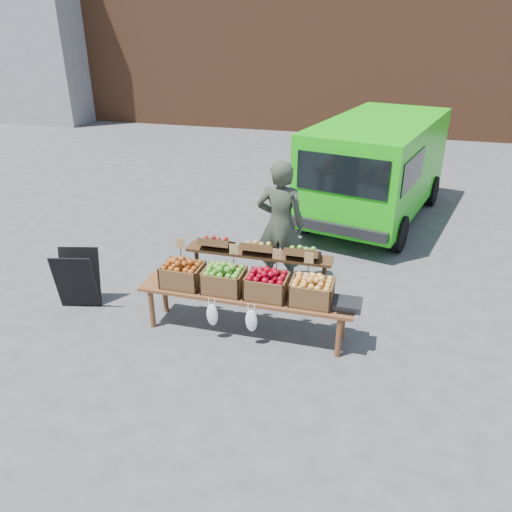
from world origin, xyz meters
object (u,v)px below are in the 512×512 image
(crate_golden_apples, at_px, (183,275))
(crate_red_apples, at_px, (267,286))
(delivery_van, at_px, (377,171))
(back_table, at_px, (258,271))
(chalkboard_sign, at_px, (78,279))
(display_bench, at_px, (245,313))
(crate_green_apples, at_px, (312,292))
(weighing_scale, at_px, (347,304))
(crate_russet_pears, at_px, (224,280))
(vendor, at_px, (280,225))

(crate_golden_apples, height_order, crate_red_apples, same)
(delivery_van, xyz_separation_m, back_table, (-1.33, -3.90, -0.45))
(chalkboard_sign, height_order, display_bench, chalkboard_sign)
(delivery_van, bearing_deg, crate_red_apples, -88.94)
(delivery_van, distance_m, crate_red_apples, 4.74)
(display_bench, bearing_deg, delivery_van, 74.24)
(chalkboard_sign, bearing_deg, back_table, 2.24)
(delivery_van, distance_m, chalkboard_sign, 5.93)
(crate_green_apples, height_order, weighing_scale, crate_green_apples)
(crate_russet_pears, height_order, crate_green_apples, same)
(display_bench, xyz_separation_m, crate_golden_apples, (-0.82, 0.00, 0.42))
(chalkboard_sign, xyz_separation_m, back_table, (2.37, 0.71, 0.10))
(crate_green_apples, bearing_deg, vendor, 117.02)
(display_bench, xyz_separation_m, crate_russet_pears, (-0.28, 0.00, 0.42))
(delivery_van, relative_size, weighing_scale, 12.77)
(delivery_van, xyz_separation_m, crate_russet_pears, (-1.58, -4.62, -0.26))
(vendor, bearing_deg, weighing_scale, 128.37)
(crate_red_apples, bearing_deg, back_table, 112.73)
(crate_green_apples, bearing_deg, crate_red_apples, 180.00)
(delivery_van, relative_size, display_bench, 1.61)
(crate_golden_apples, xyz_separation_m, crate_russet_pears, (0.55, 0.00, 0.00))
(crate_golden_apples, bearing_deg, weighing_scale, 0.00)
(delivery_van, distance_m, crate_golden_apples, 5.09)
(crate_golden_apples, bearing_deg, display_bench, 0.00)
(vendor, height_order, crate_russet_pears, vendor)
(vendor, distance_m, crate_russet_pears, 1.46)
(delivery_van, xyz_separation_m, chalkboard_sign, (-3.70, -4.60, -0.55))
(display_bench, bearing_deg, crate_red_apples, 0.00)
(delivery_van, relative_size, crate_red_apples, 8.68)
(display_bench, bearing_deg, chalkboard_sign, 179.70)
(back_table, bearing_deg, crate_golden_apples, -137.96)
(chalkboard_sign, distance_m, display_bench, 2.41)
(chalkboard_sign, height_order, crate_green_apples, crate_green_apples)
(crate_green_apples, bearing_deg, crate_russet_pears, 180.00)
(back_table, relative_size, display_bench, 0.78)
(crate_green_apples, bearing_deg, delivery_van, 84.09)
(crate_russet_pears, xyz_separation_m, weighing_scale, (1.52, 0.00, -0.10))
(chalkboard_sign, relative_size, crate_red_apples, 1.67)
(delivery_van, bearing_deg, display_bench, -92.15)
(crate_russet_pears, relative_size, crate_red_apples, 1.00)
(chalkboard_sign, bearing_deg, vendor, 14.10)
(vendor, xyz_separation_m, crate_russet_pears, (-0.40, -1.38, -0.25))
(delivery_van, xyz_separation_m, display_bench, (-1.30, -4.62, -0.69))
(crate_golden_apples, bearing_deg, chalkboard_sign, 179.55)
(vendor, relative_size, crate_red_apples, 3.82)
(display_bench, distance_m, crate_russet_pears, 0.51)
(back_table, distance_m, crate_green_apples, 1.13)
(crate_golden_apples, bearing_deg, crate_russet_pears, 0.00)
(delivery_van, height_order, chalkboard_sign, delivery_van)
(delivery_van, height_order, weighing_scale, delivery_van)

